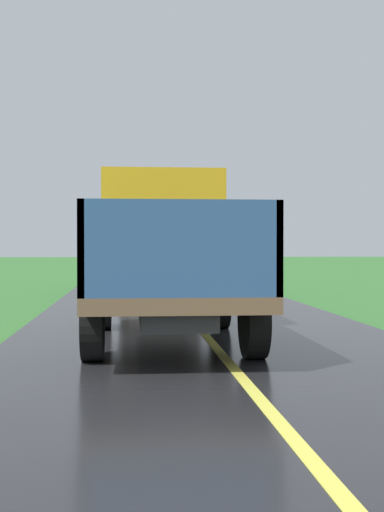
{
  "coord_description": "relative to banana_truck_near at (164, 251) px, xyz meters",
  "views": [
    {
      "loc": [
        -1.24,
        1.28,
        1.56
      ],
      "look_at": [
        -0.26,
        12.18,
        1.4
      ],
      "focal_mm": 48.28,
      "sensor_mm": 36.0,
      "label": 1
    }
  ],
  "objects": [
    {
      "name": "banana_truck_near",
      "position": [
        0.0,
        0.0,
        0.0
      ],
      "size": [
        2.38,
        5.82,
        2.8
      ],
      "color": "#2D2D30",
      "rests_on": "road_surface"
    },
    {
      "name": "banana_truck_far",
      "position": [
        0.32,
        12.16,
        -0.01
      ],
      "size": [
        2.38,
        5.81,
        2.8
      ],
      "color": "#2D2D30",
      "rests_on": "road_surface"
    }
  ]
}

